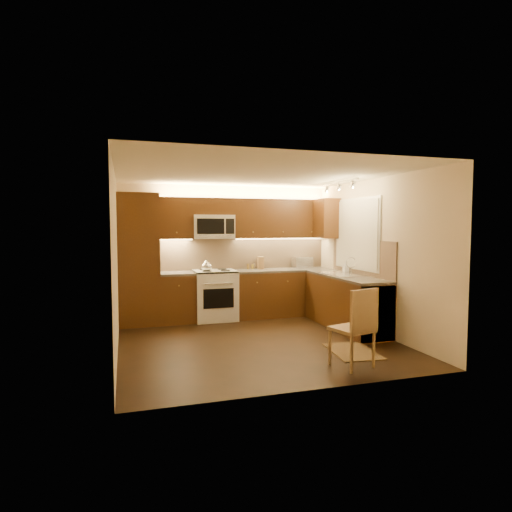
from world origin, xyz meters
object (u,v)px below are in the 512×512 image
object	(u,v)px
sink	(342,270)
knife_block	(261,263)
toaster_oven	(302,262)
soap_bottle	(346,266)
dining_chair	(352,327)
microwave	(213,227)
stove	(215,295)
kettle	(207,265)

from	to	relation	value
sink	knife_block	world-z (taller)	knife_block
toaster_oven	soap_bottle	bearing A→B (deg)	-67.15
sink	toaster_oven	xyz separation A→B (m)	(-0.19, 1.28, 0.03)
dining_chair	soap_bottle	bearing A→B (deg)	47.28
knife_block	soap_bottle	xyz separation A→B (m)	(1.30, -1.01, -0.01)
soap_bottle	sink	bearing A→B (deg)	-128.70
microwave	dining_chair	distance (m)	3.63
stove	kettle	xyz separation A→B (m)	(-0.18, -0.14, 0.57)
sink	toaster_oven	world-z (taller)	toaster_oven
sink	dining_chair	bearing A→B (deg)	-114.95
knife_block	toaster_oven	bearing A→B (deg)	5.56
microwave	sink	world-z (taller)	microwave
sink	kettle	bearing A→B (deg)	155.73
toaster_oven	sink	bearing A→B (deg)	-82.03
microwave	toaster_oven	xyz separation A→B (m)	(1.81, 0.02, -0.71)
kettle	dining_chair	bearing A→B (deg)	-52.63
stove	knife_block	distance (m)	1.11
knife_block	soap_bottle	size ratio (longest dim) A/B	1.11
sink	soap_bottle	world-z (taller)	soap_bottle
microwave	kettle	bearing A→B (deg)	-122.71
kettle	knife_block	size ratio (longest dim) A/B	0.93
knife_block	soap_bottle	world-z (taller)	knife_block
sink	soap_bottle	xyz separation A→B (m)	(0.24, 0.28, 0.03)
soap_bottle	dining_chair	bearing A→B (deg)	-115.37
kettle	toaster_oven	size ratio (longest dim) A/B	0.61
knife_block	sink	bearing A→B (deg)	-44.17
sink	kettle	size ratio (longest dim) A/B	3.85
soap_bottle	dining_chair	distance (m)	2.60
microwave	soap_bottle	distance (m)	2.55
stove	knife_block	xyz separation A→B (m)	(0.94, 0.17, 0.56)
kettle	dining_chair	world-z (taller)	kettle
toaster_oven	knife_block	distance (m)	0.86
microwave	knife_block	world-z (taller)	microwave
knife_block	soap_bottle	bearing A→B (deg)	-31.41
microwave	kettle	distance (m)	0.76
stove	kettle	size ratio (longest dim) A/B	4.12
microwave	sink	xyz separation A→B (m)	(2.00, -1.26, -0.74)
toaster_oven	knife_block	world-z (taller)	knife_block
stove	sink	world-z (taller)	sink
soap_bottle	stove	bearing A→B (deg)	161.16
sink	toaster_oven	size ratio (longest dim) A/B	2.36
toaster_oven	soap_bottle	xyz separation A→B (m)	(0.43, -1.00, -0.00)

